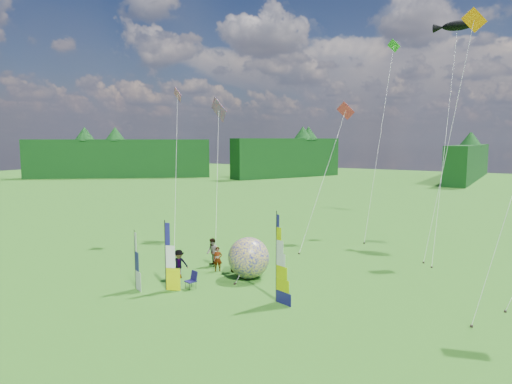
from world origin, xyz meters
The scene contains 17 objects.
ground centered at (0.00, 0.00, 0.00)m, with size 220.00×220.00×0.00m, color #35811D.
treeline_ring centered at (0.00, 0.00, 4.00)m, with size 210.00×210.00×8.00m, color #0D3510, non-canonical shape.
feather_banner_main centered at (0.81, 3.04, 2.29)m, with size 1.24×0.10×4.57m, color navy, non-canonical shape.
side_banner_left centered at (-5.30, 1.43, 1.90)m, with size 1.05×0.10×3.81m, color #CED800, non-canonical shape.
side_banner_far centered at (-6.89, 0.72, 1.62)m, with size 0.96×0.10×3.24m, color white, non-canonical shape.
bol_inflatable centered at (-2.57, 5.72, 1.25)m, with size 2.49×2.49×2.49m, color #000784.
spectator_a centered at (-5.03, 5.94, 0.77)m, with size 0.56×0.37×1.55m, color #66594C.
spectator_b centered at (-6.01, 6.67, 0.93)m, with size 0.90×0.44×1.86m, color #66594C.
spectator_c centered at (-6.17, 3.52, 0.87)m, with size 1.12×0.42×1.73m, color #66594C.
spectator_d centered at (-4.07, 6.20, 0.80)m, with size 0.94×0.38×1.60m, color #66594C.
camp_chair centered at (-4.26, 2.31, 0.50)m, with size 0.58×0.58×1.00m, color #130F40, non-canonical shape.
kite_whale centered at (6.02, 19.78, 9.68)m, with size 3.89×15.00×19.36m, color black, non-canonical shape.
kite_rainbow_delta centered at (-9.88, 12.57, 6.42)m, with size 8.19×10.41×12.83m, color #FA2C4C, non-canonical shape.
small_kite_red centered at (-2.37, 16.60, 6.04)m, with size 2.89×10.82×12.08m, color #BE2E32, non-canonical shape.
small_kite_orange centered at (6.58, 17.78, 9.24)m, with size 4.53×9.13×18.48m, color orange, non-canonical shape.
small_kite_pink centered at (-11.52, 9.50, 6.59)m, with size 7.31×8.76×13.18m, color #D1508B, non-canonical shape.
small_kite_green centered at (0.20, 22.68, 9.03)m, with size 2.62×10.86×18.06m, color green, non-canonical shape.
Camera 1 is at (11.79, -16.90, 8.33)m, focal length 32.00 mm.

